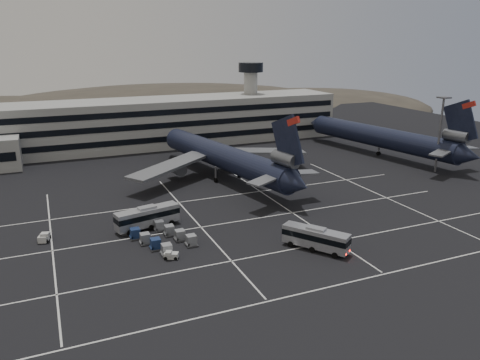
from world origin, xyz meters
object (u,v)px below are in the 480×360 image
object	(u,v)px
trijet_main	(224,157)
bus_near	(316,238)
uld_cluster	(158,234)
tug_a	(44,237)
bus_far	(147,216)

from	to	relation	value
trijet_main	bus_near	size ratio (longest dim) A/B	5.73
uld_cluster	tug_a	bearing A→B (deg)	159.29
uld_cluster	bus_far	bearing A→B (deg)	94.15
bus_far	uld_cluster	xyz separation A→B (m)	(0.39, -5.38, -1.30)
bus_near	uld_cluster	size ratio (longest dim) A/B	0.67
trijet_main	tug_a	size ratio (longest dim) A/B	20.63
trijet_main	bus_far	xyz separation A→B (m)	(-22.91, -22.77, -3.10)
bus_near	uld_cluster	distance (m)	25.30
tug_a	uld_cluster	size ratio (longest dim) A/B	0.19
bus_far	tug_a	world-z (taller)	bus_far
uld_cluster	bus_near	bearing A→B (deg)	-31.88
tug_a	uld_cluster	world-z (taller)	uld_cluster
trijet_main	tug_a	xyz separation A→B (m)	(-39.49, -21.74, -4.55)
trijet_main	uld_cluster	distance (m)	36.32
trijet_main	bus_far	distance (m)	32.45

